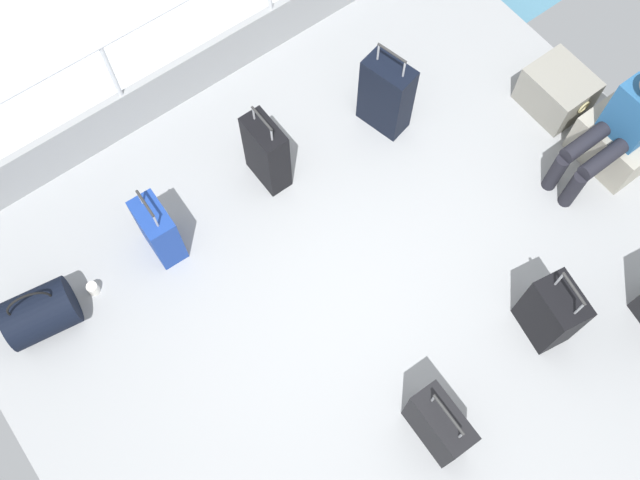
# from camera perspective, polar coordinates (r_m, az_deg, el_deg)

# --- Properties ---
(ground_plane) EXTENTS (4.40, 5.20, 0.06)m
(ground_plane) POSITION_cam_1_polar(r_m,az_deg,el_deg) (5.21, 3.92, -3.27)
(ground_plane) COLOR #939699
(gunwale_port) EXTENTS (0.06, 5.20, 0.45)m
(gunwale_port) POSITION_cam_1_polar(r_m,az_deg,el_deg) (5.90, -9.53, 13.62)
(gunwale_port) COLOR #939699
(gunwale_port) RESTS_ON ground_plane
(railing_port) EXTENTS (0.04, 4.20, 1.02)m
(railing_port) POSITION_cam_1_polar(r_m,az_deg,el_deg) (5.48, -10.45, 17.15)
(railing_port) COLOR silver
(railing_port) RESTS_ON ground_plane
(sea_wake) EXTENTS (12.00, 12.00, 0.01)m
(sea_wake) POSITION_cam_1_polar(r_m,az_deg,el_deg) (7.23, -15.25, 17.76)
(sea_wake) COLOR teal
(sea_wake) RESTS_ON ground_plane
(cargo_crate_0) EXTENTS (0.54, 0.42, 0.36)m
(cargo_crate_0) POSITION_cam_1_polar(r_m,az_deg,el_deg) (6.05, 18.72, 11.42)
(cargo_crate_0) COLOR gray
(cargo_crate_0) RESTS_ON ground_plane
(cargo_crate_1) EXTENTS (0.60, 0.42, 0.39)m
(cargo_crate_1) POSITION_cam_1_polar(r_m,az_deg,el_deg) (5.92, 22.86, 7.27)
(cargo_crate_1) COLOR #9E9989
(cargo_crate_1) RESTS_ON ground_plane
(passenger_seated) EXTENTS (0.34, 0.66, 1.09)m
(passenger_seated) POSITION_cam_1_polar(r_m,az_deg,el_deg) (5.51, 23.04, 8.36)
(passenger_seated) COLOR #26598C
(passenger_seated) RESTS_ON ground_plane
(suitcase_0) EXTENTS (0.40, 0.31, 0.77)m
(suitcase_0) POSITION_cam_1_polar(r_m,az_deg,el_deg) (5.03, 18.29, -5.61)
(suitcase_0) COLOR black
(suitcase_0) RESTS_ON ground_plane
(suitcase_1) EXTENTS (0.45, 0.22, 0.64)m
(suitcase_1) POSITION_cam_1_polar(r_m,az_deg,el_deg) (4.69, 9.65, -14.62)
(suitcase_1) COLOR black
(suitcase_1) RESTS_ON ground_plane
(suitcase_2) EXTENTS (0.43, 0.29, 0.85)m
(suitcase_2) POSITION_cam_1_polar(r_m,az_deg,el_deg) (5.55, 5.39, 11.64)
(suitcase_2) COLOR black
(suitcase_2) RESTS_ON ground_plane
(suitcase_3) EXTENTS (0.36, 0.21, 0.70)m
(suitcase_3) POSITION_cam_1_polar(r_m,az_deg,el_deg) (5.16, -13.00, 0.77)
(suitcase_3) COLOR navy
(suitcase_3) RESTS_ON ground_plane
(suitcase_5) EXTENTS (0.36, 0.20, 0.79)m
(suitcase_5) POSITION_cam_1_polar(r_m,az_deg,el_deg) (5.28, -4.38, 7.09)
(suitcase_5) COLOR black
(suitcase_5) RESTS_ON ground_plane
(duffel_bag) EXTENTS (0.43, 0.53, 0.52)m
(duffel_bag) POSITION_cam_1_polar(r_m,az_deg,el_deg) (5.26, -21.82, -5.55)
(duffel_bag) COLOR black
(duffel_bag) RESTS_ON ground_plane
(paper_cup) EXTENTS (0.08, 0.08, 0.10)m
(paper_cup) POSITION_cam_1_polar(r_m,az_deg,el_deg) (5.35, -17.95, -3.78)
(paper_cup) COLOR white
(paper_cup) RESTS_ON ground_plane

